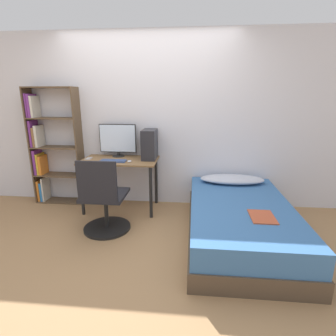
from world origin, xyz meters
TOP-DOWN VIEW (x-y plane):
  - ground_plane at (0.00, 0.00)m, footprint 14.00×14.00m
  - wall_back at (0.00, 1.33)m, footprint 8.00×0.05m
  - desk at (-0.37, 1.00)m, footprint 1.07×0.61m
  - bookshelf at (-1.53, 1.18)m, footprint 0.74×0.25m
  - office_chair at (-0.39, 0.31)m, footprint 0.58×0.58m
  - bed at (1.21, 0.32)m, footprint 1.16×1.98m
  - pillow at (1.21, 1.05)m, footprint 0.88×0.36m
  - magazine at (1.37, -0.03)m, footprint 0.24×0.32m
  - monitor at (-0.45, 1.20)m, footprint 0.55×0.18m
  - keyboard at (-0.43, 0.88)m, footprint 0.35×0.13m
  - pc_tower at (0.04, 1.10)m, footprint 0.19×0.36m
  - mouse at (-0.20, 0.88)m, footprint 0.06×0.09m
  - phone at (-0.83, 1.01)m, footprint 0.07×0.14m

SIDE VIEW (x-z plane):
  - ground_plane at x=0.00m, z-range 0.00..0.00m
  - bed at x=1.21m, z-range 0.00..0.43m
  - office_chair at x=-0.39m, z-range -0.11..0.82m
  - magazine at x=1.37m, z-range 0.43..0.45m
  - pillow at x=1.21m, z-range 0.43..0.54m
  - desk at x=-0.37m, z-range 0.26..1.00m
  - phone at x=-0.83m, z-range 0.75..0.76m
  - keyboard at x=-0.43m, z-range 0.75..0.77m
  - mouse at x=-0.20m, z-range 0.75..0.77m
  - bookshelf at x=-1.53m, z-range -0.02..1.72m
  - pc_tower at x=0.04m, z-range 0.75..1.16m
  - monitor at x=-0.45m, z-range 0.76..1.24m
  - wall_back at x=0.00m, z-range 0.00..2.50m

